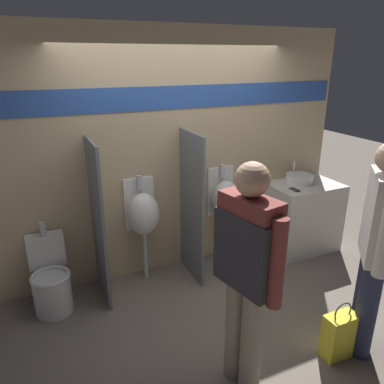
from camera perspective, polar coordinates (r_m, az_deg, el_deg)
ground_plane at (r=4.25m, az=0.98°, el=-14.17°), size 16.00×16.00×0.00m
display_wall at (r=4.19m, az=-2.44°, el=5.83°), size 4.17×0.07×2.70m
sink_counter at (r=5.03m, az=16.37°, el=-3.61°), size 0.88×0.61×0.88m
sink_basin at (r=4.87m, az=16.02°, el=1.95°), size 0.33×0.33×0.25m
cell_phone at (r=4.62m, az=15.37°, el=0.37°), size 0.07×0.14×0.01m
divider_near_counter at (r=3.82m, az=-14.10°, el=-4.66°), size 0.03×0.59×1.66m
divider_mid at (r=4.09m, az=-0.06°, el=-2.35°), size 0.03×0.59×1.66m
urinal_near_counter at (r=4.08m, az=-7.45°, el=-3.33°), size 0.35×0.30×1.19m
urinal_far at (r=4.45m, az=5.10°, el=-1.21°), size 0.35×0.30×1.19m
toilet at (r=4.03m, az=-20.70°, el=-12.60°), size 0.38×0.54×0.86m
person_in_vest at (r=2.66m, az=8.44°, el=-10.99°), size 0.31×0.61×1.76m
person_with_lanyard at (r=3.29m, az=26.31°, el=-7.07°), size 0.46×0.50×1.82m
shopping_bag at (r=3.54m, az=21.51°, el=-19.65°), size 0.28×0.15×0.52m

